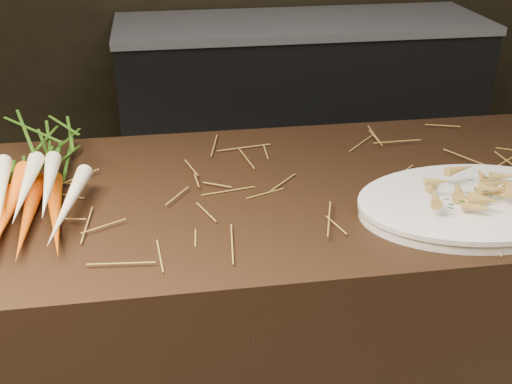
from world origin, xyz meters
TOP-DOWN VIEW (x-y plane):
  - main_counter at (0.00, 0.30)m, footprint 2.40×0.70m
  - back_counter at (0.30, 2.18)m, footprint 1.82×0.62m
  - straw_bedding at (0.00, 0.30)m, footprint 1.40×0.60m
  - root_veg_bunch at (-0.68, 0.38)m, footprint 0.23×0.59m
  - serving_platter at (0.20, 0.14)m, footprint 0.48×0.32m
  - roasted_veg_heap at (0.20, 0.14)m, footprint 0.23×0.17m

SIDE VIEW (x-z plane):
  - back_counter at x=0.30m, z-range 0.00..0.84m
  - main_counter at x=0.00m, z-range 0.00..0.90m
  - straw_bedding at x=0.00m, z-range 0.90..0.92m
  - serving_platter at x=0.20m, z-range 0.90..0.93m
  - roasted_veg_heap at x=0.20m, z-range 0.93..0.98m
  - root_veg_bunch at x=-0.68m, z-range 0.90..1.01m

